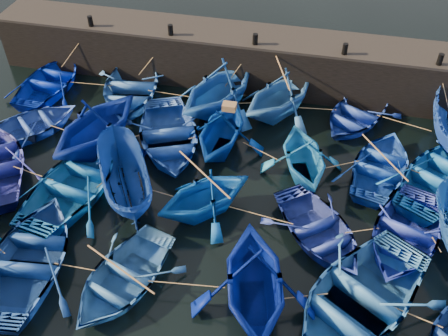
# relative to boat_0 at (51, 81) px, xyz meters

# --- Properties ---
(ground) EXTENTS (120.00, 120.00, 0.00)m
(ground) POSITION_rel_boat_0_xyz_m (9.69, -7.70, -0.49)
(ground) COLOR black
(ground) RESTS_ON ground
(quay_wall) EXTENTS (26.00, 2.50, 2.50)m
(quay_wall) POSITION_rel_boat_0_xyz_m (9.69, 2.80, 0.76)
(quay_wall) COLOR black
(quay_wall) RESTS_ON ground
(quay_top) EXTENTS (26.00, 2.50, 0.12)m
(quay_top) POSITION_rel_boat_0_xyz_m (9.69, 2.80, 2.07)
(quay_top) COLOR black
(quay_top) RESTS_ON quay_wall
(bollard_0) EXTENTS (0.24, 0.24, 0.50)m
(bollard_0) POSITION_rel_boat_0_xyz_m (1.69, 1.90, 2.38)
(bollard_0) COLOR black
(bollard_0) RESTS_ON quay_top
(bollard_1) EXTENTS (0.24, 0.24, 0.50)m
(bollard_1) POSITION_rel_boat_0_xyz_m (5.69, 1.90, 2.38)
(bollard_1) COLOR black
(bollard_1) RESTS_ON quay_top
(bollard_2) EXTENTS (0.24, 0.24, 0.50)m
(bollard_2) POSITION_rel_boat_0_xyz_m (9.69, 1.90, 2.38)
(bollard_2) COLOR black
(bollard_2) RESTS_ON quay_top
(bollard_3) EXTENTS (0.24, 0.24, 0.50)m
(bollard_3) POSITION_rel_boat_0_xyz_m (13.69, 1.90, 2.38)
(bollard_3) COLOR black
(bollard_3) RESTS_ON quay_top
(bollard_4) EXTENTS (0.24, 0.24, 0.50)m
(bollard_4) POSITION_rel_boat_0_xyz_m (17.69, 1.90, 2.38)
(bollard_4) COLOR black
(bollard_4) RESTS_ON quay_top
(boat_0) EXTENTS (3.66, 4.93, 0.99)m
(boat_0) POSITION_rel_boat_0_xyz_m (0.00, 0.00, 0.00)
(boat_0) COLOR #001A92
(boat_0) RESTS_ON ground
(boat_1) EXTENTS (4.89, 6.12, 1.14)m
(boat_1) POSITION_rel_boat_0_xyz_m (4.05, 0.16, 0.08)
(boat_1) COLOR #2756A5
(boat_1) RESTS_ON ground
(boat_2) EXTENTS (5.89, 6.19, 2.55)m
(boat_2) POSITION_rel_boat_0_xyz_m (8.43, 0.07, 0.78)
(boat_2) COLOR #174A94
(boat_2) RESTS_ON ground
(boat_3) EXTENTS (5.56, 5.73, 2.30)m
(boat_3) POSITION_rel_boat_0_xyz_m (11.17, 0.35, 0.66)
(boat_3) COLOR #285FA9
(boat_3) RESTS_ON ground
(boat_4) EXTENTS (4.85, 5.42, 0.92)m
(boat_4) POSITION_rel_boat_0_xyz_m (14.64, 0.55, -0.03)
(boat_4) COLOR navy
(boat_4) RESTS_ON ground
(boat_6) EXTENTS (4.97, 5.15, 0.87)m
(boat_6) POSITION_rel_boat_0_xyz_m (0.80, -3.34, -0.06)
(boat_6) COLOR #2143A5
(boat_6) RESTS_ON ground
(boat_7) EXTENTS (5.50, 5.93, 2.56)m
(boat_7) POSITION_rel_boat_0_xyz_m (4.10, -3.67, 0.79)
(boat_7) COLOR navy
(boat_7) RESTS_ON ground
(boat_8) EXTENTS (5.60, 6.39, 1.10)m
(boat_8) POSITION_rel_boat_0_xyz_m (6.90, -2.90, 0.06)
(boat_8) COLOR #214BA9
(boat_8) RESTS_ON ground
(boat_9) EXTENTS (3.90, 4.40, 2.14)m
(boat_9) POSITION_rel_boat_0_xyz_m (9.19, -2.62, 0.58)
(boat_9) COLOR navy
(boat_9) RESTS_ON ground
(boat_10) EXTENTS (4.37, 4.71, 2.03)m
(boat_10) POSITION_rel_boat_0_xyz_m (12.67, -3.44, 0.52)
(boat_10) COLOR blue
(boat_10) RESTS_ON ground
(boat_11) EXTENTS (4.19, 5.10, 0.92)m
(boat_11) POSITION_rel_boat_0_xyz_m (15.74, -2.74, -0.03)
(boat_11) COLOR #113A95
(boat_11) RESTS_ON ground
(boat_12) EXTENTS (6.04, 6.62, 1.12)m
(boat_12) POSITION_rel_boat_0_xyz_m (18.09, -2.94, 0.07)
(boat_12) COLOR #0C4F9C
(boat_12) RESTS_ON ground
(boat_14) EXTENTS (4.73, 5.98, 1.12)m
(boat_14) POSITION_rel_boat_0_xyz_m (4.31, -6.46, 0.07)
(boat_14) COLOR #0E518F
(boat_14) RESTS_ON ground
(boat_15) EXTENTS (3.92, 4.92, 1.81)m
(boat_15) POSITION_rel_boat_0_xyz_m (6.22, -6.11, 0.41)
(boat_15) COLOR navy
(boat_15) RESTS_ON ground
(boat_16) EXTENTS (4.94, 4.93, 1.97)m
(boat_16) POSITION_rel_boat_0_xyz_m (9.39, -6.32, 0.49)
(boat_16) COLOR #0646A2
(boat_16) RESTS_ON ground
(boat_17) EXTENTS (5.13, 5.34, 0.90)m
(boat_17) POSITION_rel_boat_0_xyz_m (13.57, -6.64, -0.04)
(boat_17) COLOR navy
(boat_17) RESTS_ON ground
(boat_18) EXTENTS (4.67, 5.54, 0.98)m
(boat_18) POSITION_rel_boat_0_xyz_m (16.49, -6.17, -0.00)
(boat_18) COLOR navy
(boat_18) RESTS_ON ground
(boat_21) EXTENTS (4.42, 5.73, 1.10)m
(boat_21) POSITION_rel_boat_0_xyz_m (4.38, -10.03, 0.06)
(boat_21) COLOR navy
(boat_21) RESTS_ON ground
(boat_22) EXTENTS (4.22, 5.03, 0.90)m
(boat_22) POSITION_rel_boat_0_xyz_m (7.58, -10.00, -0.05)
(boat_22) COLOR #255890
(boat_22) RESTS_ON ground
(boat_23) EXTENTS (4.92, 5.37, 2.39)m
(boat_23) POSITION_rel_boat_0_xyz_m (11.80, -9.71, 0.70)
(boat_23) COLOR #001175
(boat_23) RESTS_ON ground
(boat_24) EXTENTS (6.60, 7.11, 1.20)m
(boat_24) POSITION_rel_boat_0_xyz_m (14.96, -9.22, 0.11)
(boat_24) COLOR #215BA3
(boat_24) RESTS_ON ground
(wooden_crate) EXTENTS (0.54, 0.41, 0.27)m
(wooden_crate) POSITION_rel_boat_0_xyz_m (9.49, -2.62, 1.78)
(wooden_crate) COLOR olive
(wooden_crate) RESTS_ON boat_9
(mooring_ropes) EXTENTS (18.76, 11.88, 2.10)m
(mooring_ropes) POSITION_rel_boat_0_xyz_m (9.33, -2.68, 0.38)
(mooring_ropes) COLOR tan
(mooring_ropes) RESTS_ON ground
(loose_oars) EXTENTS (10.41, 12.44, 1.46)m
(loose_oars) POSITION_rel_boat_0_xyz_m (10.97, -4.68, 1.06)
(loose_oars) COLOR #99724C
(loose_oars) RESTS_ON ground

